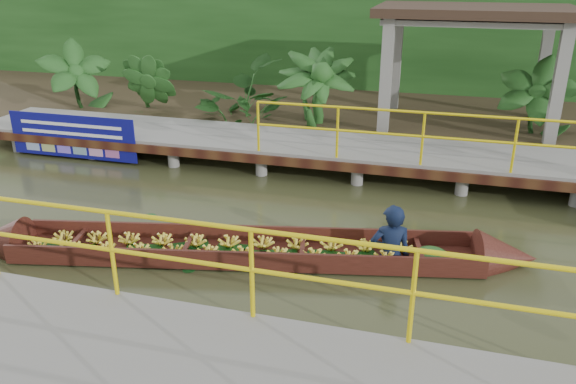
# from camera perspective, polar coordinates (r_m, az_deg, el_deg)

# --- Properties ---
(ground) EXTENTS (80.00, 80.00, 0.00)m
(ground) POSITION_cam_1_polar(r_m,az_deg,el_deg) (9.06, -2.00, -4.54)
(ground) COLOR #303319
(ground) RESTS_ON ground
(land_strip) EXTENTS (30.00, 8.00, 0.45)m
(land_strip) POSITION_cam_1_polar(r_m,az_deg,el_deg) (15.89, 6.21, 7.96)
(land_strip) COLOR #312618
(land_strip) RESTS_ON ground
(far_dock) EXTENTS (16.00, 2.06, 1.66)m
(far_dock) POSITION_cam_1_polar(r_m,az_deg,el_deg) (11.96, 3.00, 4.61)
(far_dock) COLOR gray
(far_dock) RESTS_ON ground
(pavilion) EXTENTS (4.40, 3.00, 3.00)m
(pavilion) POSITION_cam_1_polar(r_m,az_deg,el_deg) (14.08, 18.38, 15.94)
(pavilion) COLOR gray
(pavilion) RESTS_ON ground
(foliage_backdrop) EXTENTS (30.00, 0.80, 4.00)m
(foliage_backdrop) POSITION_cam_1_polar(r_m,az_deg,el_deg) (18.01, 7.86, 15.29)
(foliage_backdrop) COLOR #194215
(foliage_backdrop) RESTS_ON ground
(vendor_boat) EXTENTS (8.49, 2.57, 2.03)m
(vendor_boat) POSITION_cam_1_polar(r_m,az_deg,el_deg) (8.31, -1.87, -5.22)
(vendor_boat) COLOR #33130D
(vendor_boat) RESTS_ON ground
(blue_banner) EXTENTS (3.10, 0.04, 0.97)m
(blue_banner) POSITION_cam_1_polar(r_m,az_deg,el_deg) (13.30, -21.08, 5.30)
(blue_banner) COLOR navy
(blue_banner) RESTS_ON ground
(tropical_plants) EXTENTS (14.39, 1.39, 1.74)m
(tropical_plants) POSITION_cam_1_polar(r_m,az_deg,el_deg) (13.69, 1.65, 10.50)
(tropical_plants) COLOR #194215
(tropical_plants) RESTS_ON ground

